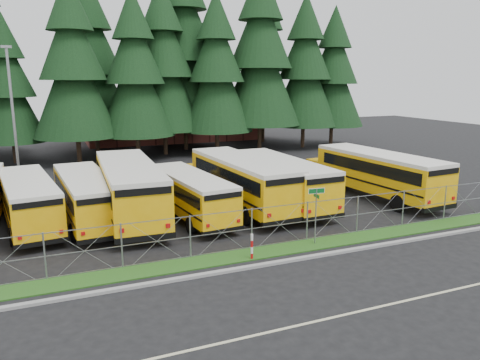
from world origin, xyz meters
The scene contains 27 objects.
ground centered at (0.00, 0.00, 0.00)m, with size 120.00×120.00×0.00m, color black.
curb centered at (0.00, -3.10, 0.06)m, with size 50.00×0.25×0.12m, color gray.
grass_verge centered at (0.00, -1.70, 0.03)m, with size 50.00×1.40×0.06m, color #204A15.
road_lane_line centered at (0.00, -8.00, 0.01)m, with size 50.00×0.12×0.01m, color beige.
chainlink_fence centered at (0.00, -1.00, 1.00)m, with size 44.00×0.10×2.00m, color gray, non-canonical shape.
brick_building centered at (6.00, 40.00, 3.00)m, with size 22.00×10.00×6.00m, color brown.
bus_1 centered at (-10.73, 6.84, 1.35)m, with size 2.43×10.30×2.70m, color #EAA207, non-canonical shape.
bus_2 centered at (-7.81, 6.38, 1.37)m, with size 2.47×10.45×2.74m, color #EAA207, non-canonical shape.
bus_3 centered at (-5.42, 6.37, 1.63)m, with size 2.93×12.40×3.25m, color #EAA207, non-canonical shape.
bus_4 centered at (-2.26, 5.15, 1.29)m, with size 2.33×9.87×2.59m, color #EAA207, non-canonical shape.
bus_5 centered at (1.29, 5.96, 1.57)m, with size 2.83×11.99×3.14m, color #EAA207, non-canonical shape.
bus_6 centered at (3.80, 5.62, 1.49)m, with size 2.68×11.34×2.97m, color #EAA207, non-canonical shape.
bus_east centered at (10.65, 4.75, 1.54)m, with size 2.77×11.75×3.08m, color #EAA207, non-canonical shape.
street_sign centered at (2.07, -1.65, 2.03)m, with size 0.84×0.55×2.81m.
striped_bollard centered at (-1.55, -2.25, 0.60)m, with size 0.11×0.11×1.20m, color #B20C0C.
light_standard centered at (-11.58, 17.63, 5.50)m, with size 0.70×0.35×10.14m.
conifer_2 centered at (-12.32, 28.44, 6.85)m, with size 6.20×6.20×13.71m, color black, non-canonical shape.
conifer_3 centered at (-6.74, 25.98, 8.54)m, with size 7.72×7.72×17.08m, color black, non-canonical shape.
conifer_4 centered at (-1.17, 25.98, 8.13)m, with size 7.35×7.35×16.26m, color black, non-canonical shape.
conifer_5 centered at (2.08, 28.03, 8.83)m, with size 7.99×7.99×17.67m, color black, non-canonical shape.
conifer_6 centered at (7.19, 26.18, 8.29)m, with size 7.50×7.50×16.58m, color black, non-canonical shape.
conifer_7 centered at (12.38, 26.70, 9.83)m, with size 8.89×8.89×19.67m, color black, non-canonical shape.
conifer_8 centered at (18.02, 26.91, 8.55)m, with size 7.73×7.73×17.10m, color black, non-canonical shape.
conifer_9 centered at (22.02, 27.09, 8.00)m, with size 7.23×7.23×16.00m, color black, non-canonical shape.
conifer_11 centered at (-4.35, 32.77, 9.10)m, with size 8.23×8.23×18.20m, color black, non-canonical shape.
conifer_12 centered at (5.04, 30.56, 10.66)m, with size 9.64×9.64×21.31m, color black, non-canonical shape.
conifer_13 centered at (15.72, 32.89, 9.58)m, with size 8.67×8.67×19.17m, color black, non-canonical shape.
Camera 1 is at (-9.61, -20.08, 7.93)m, focal length 35.00 mm.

